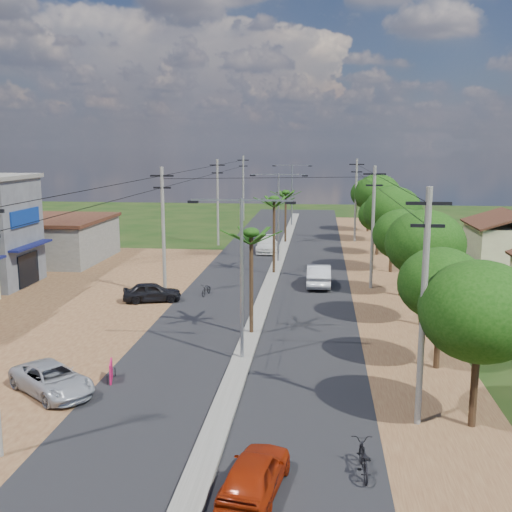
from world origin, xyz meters
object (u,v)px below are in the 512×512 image
at_px(car_parked_dark, 152,292).
at_px(roadside_sign, 111,372).
at_px(car_parked_silver, 52,380).
at_px(moto_rider_east, 363,460).
at_px(car_red_near, 255,475).
at_px(car_white_far, 267,245).
at_px(car_silver_mid, 319,275).

height_order(car_parked_dark, roadside_sign, car_parked_dark).
bearing_deg(roadside_sign, car_parked_silver, -157.30).
xyz_separation_m(car_parked_dark, moto_rider_east, (12.70, -20.28, -0.14)).
height_order(car_red_near, car_white_far, car_white_far).
bearing_deg(car_red_near, car_parked_silver, -25.24).
xyz_separation_m(car_red_near, car_white_far, (-3.36, 41.66, 0.06)).
height_order(car_parked_silver, moto_rider_east, car_parked_silver).
bearing_deg(car_white_far, moto_rider_east, -83.55).
bearing_deg(car_parked_silver, car_white_far, 27.46).
xyz_separation_m(car_parked_silver, roadside_sign, (2.00, 1.61, -0.16)).
bearing_deg(car_parked_dark, car_red_near, -172.50).
distance_m(car_red_near, car_white_far, 41.80).
bearing_deg(car_silver_mid, car_white_far, -70.52).
bearing_deg(car_parked_silver, roadside_sign, -14.05).
relative_size(car_red_near, car_white_far, 0.78).
xyz_separation_m(car_red_near, roadside_sign, (-7.36, 8.11, -0.20)).
bearing_deg(moto_rider_east, roadside_sign, -34.62).
bearing_deg(moto_rider_east, car_parked_dark, -60.88).
bearing_deg(moto_rider_east, car_parked_silver, -24.41).
xyz_separation_m(car_red_near, car_silver_mid, (1.79, 27.63, 0.16)).
relative_size(car_red_near, moto_rider_east, 1.99).
xyz_separation_m(car_silver_mid, car_parked_dark, (-11.15, -5.85, -0.16)).
bearing_deg(car_parked_dark, car_silver_mid, -78.07).
bearing_deg(roadside_sign, car_red_near, -63.84).
distance_m(car_silver_mid, moto_rider_east, 26.18).
bearing_deg(car_silver_mid, car_parked_dark, 27.00).
relative_size(car_red_near, car_parked_silver, 0.88).
relative_size(car_parked_dark, roadside_sign, 3.53).
height_order(car_silver_mid, car_parked_silver, car_silver_mid).
distance_m(car_silver_mid, car_parked_dark, 12.59).
relative_size(car_white_far, roadside_sign, 4.59).
bearing_deg(car_silver_mid, moto_rider_east, 92.71).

